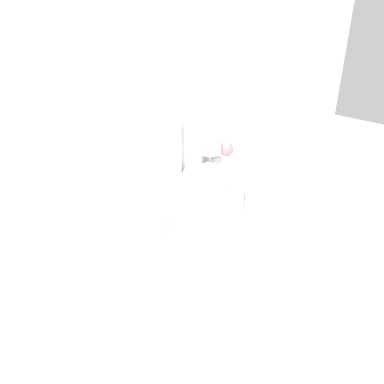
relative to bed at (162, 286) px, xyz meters
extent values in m
plane|color=#BCB7B2|center=(0.00, 0.92, -0.27)|extent=(12.00, 12.00, 0.00)
cube|color=white|center=(0.00, 0.99, 1.03)|extent=(8.00, 0.06, 2.60)
cube|color=white|center=(0.00, -0.08, -0.12)|extent=(1.85, 2.02, 0.30)
cube|color=white|center=(0.00, -0.08, 0.12)|extent=(1.82, 1.98, 0.18)
cube|color=silver|center=(0.00, 0.90, 0.29)|extent=(1.89, 0.05, 1.12)
cube|color=white|center=(-0.44, 0.67, 0.28)|extent=(0.78, 0.36, 0.14)
cube|color=white|center=(0.44, 0.67, 0.28)|extent=(0.78, 0.36, 0.14)
cube|color=white|center=(0.00, 0.27, 0.34)|extent=(0.41, 0.14, 0.24)
cube|color=white|center=(1.24, 0.72, 0.00)|extent=(0.50, 0.37, 0.56)
sphere|color=#B2AD93|center=(1.24, 0.52, 0.16)|extent=(0.02, 0.02, 0.02)
cylinder|color=#A8B2BC|center=(1.23, 0.77, 0.31)|extent=(0.09, 0.09, 0.06)
cylinder|color=#B7B29E|center=(1.23, 0.77, 0.39)|extent=(0.02, 0.02, 0.10)
cylinder|color=silver|center=(1.23, 0.77, 0.51)|extent=(0.22, 0.22, 0.14)
cylinder|color=silver|center=(1.42, 0.74, 0.33)|extent=(0.07, 0.07, 0.10)
sphere|color=#E06B7F|center=(1.42, 0.74, 0.44)|extent=(0.14, 0.14, 0.14)
sphere|color=#609356|center=(1.46, 0.74, 0.40)|extent=(0.06, 0.06, 0.06)
cylinder|color=white|center=(1.22, 0.62, 0.29)|extent=(0.12, 0.12, 0.01)
cylinder|color=white|center=(1.22, 0.62, 0.32)|extent=(0.07, 0.07, 0.06)
cube|color=white|center=(1.11, 0.69, 0.31)|extent=(0.07, 0.04, 0.06)
cylinder|color=white|center=(1.11, 0.66, 0.31)|extent=(0.05, 0.00, 0.05)
camera|label=1|loc=(-1.19, -1.62, 1.72)|focal=35.00mm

